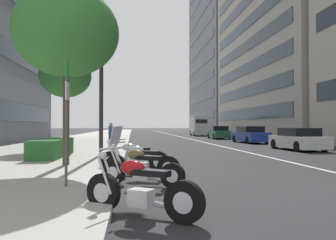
% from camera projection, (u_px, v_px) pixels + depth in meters
% --- Properties ---
extents(sidewalk_right_plaza, '(160.00, 8.09, 0.15)m').
position_uv_depth(sidewalk_right_plaza, '(91.00, 139.00, 34.49)').
color(sidewalk_right_plaza, '#A39E93').
rests_on(sidewalk_right_plaza, ground).
extents(lane_centre_stripe, '(110.00, 0.16, 0.01)m').
position_uv_depth(lane_centre_stripe, '(184.00, 138.00, 40.61)').
color(lane_centre_stripe, silver).
rests_on(lane_centre_stripe, ground).
extents(motorcycle_second_in_row, '(1.36, 1.88, 1.11)m').
position_uv_depth(motorcycle_second_in_row, '(140.00, 191.00, 5.34)').
color(motorcycle_second_in_row, black).
rests_on(motorcycle_second_in_row, ground).
extents(motorcycle_far_end_row, '(1.11, 2.00, 1.46)m').
position_uv_depth(motorcycle_far_end_row, '(141.00, 169.00, 8.03)').
color(motorcycle_far_end_row, black).
rests_on(motorcycle_far_end_row, ground).
extents(motorcycle_nearest_camera, '(0.91, 2.11, 1.48)m').
position_uv_depth(motorcycle_nearest_camera, '(140.00, 162.00, 9.31)').
color(motorcycle_nearest_camera, black).
rests_on(motorcycle_nearest_camera, ground).
extents(motorcycle_by_sign_pole, '(0.73, 2.22, 1.11)m').
position_uv_depth(motorcycle_by_sign_pole, '(134.00, 159.00, 10.50)').
color(motorcycle_by_sign_pole, black).
rests_on(motorcycle_by_sign_pole, ground).
extents(car_approaching_light, '(4.23, 2.02, 1.34)m').
position_uv_depth(car_approaching_light, '(298.00, 140.00, 19.89)').
color(car_approaching_light, silver).
rests_on(car_approaching_light, ground).
extents(car_mid_block_traffic, '(4.72, 2.03, 1.43)m').
position_uv_depth(car_mid_block_traffic, '(250.00, 135.00, 28.39)').
color(car_mid_block_traffic, navy).
rests_on(car_mid_block_traffic, ground).
extents(car_following_behind, '(4.51, 2.00, 1.45)m').
position_uv_depth(car_following_behind, '(219.00, 133.00, 37.12)').
color(car_following_behind, '#236038').
rests_on(car_following_behind, ground).
extents(delivery_van_ahead, '(5.18, 2.21, 2.83)m').
position_uv_depth(delivery_van_ahead, '(199.00, 126.00, 48.90)').
color(delivery_van_ahead, silver).
rests_on(delivery_van_ahead, ground).
extents(parking_sign_by_curb, '(0.32, 0.06, 2.80)m').
position_uv_depth(parking_sign_by_curb, '(67.00, 107.00, 7.24)').
color(parking_sign_by_curb, '#47494C').
rests_on(parking_sign_by_curb, sidewalk_right_plaza).
extents(street_lamp_with_banners, '(1.26, 2.28, 8.37)m').
position_uv_depth(street_lamp_with_banners, '(108.00, 46.00, 15.02)').
color(street_lamp_with_banners, '#232326').
rests_on(street_lamp_with_banners, sidewalk_right_plaza).
extents(clipped_hedge_bed, '(4.00, 1.10, 0.75)m').
position_uv_depth(clipped_hedge_bed, '(52.00, 148.00, 14.18)').
color(clipped_hedge_bed, '#28602D').
rests_on(clipped_hedge_bed, sidewalk_right_plaza).
extents(street_tree_far_plaza, '(3.56, 3.56, 6.04)m').
position_uv_depth(street_tree_far_plaza, '(67.00, 33.00, 11.25)').
color(street_tree_far_plaza, '#473323').
rests_on(street_tree_far_plaza, sidewalk_right_plaza).
extents(street_tree_mid_sidewalk, '(3.01, 3.01, 5.56)m').
position_uv_depth(street_tree_mid_sidewalk, '(65.00, 76.00, 19.42)').
color(street_tree_mid_sidewalk, '#473323').
rests_on(street_tree_mid_sidewalk, sidewalk_right_plaza).
extents(pedestrian_on_plaza, '(0.41, 0.28, 1.53)m').
position_uv_depth(pedestrian_on_plaza, '(111.00, 135.00, 20.89)').
color(pedestrian_on_plaza, '#2D2D33').
rests_on(pedestrian_on_plaza, sidewalk_right_plaza).
extents(office_tower_near_left, '(28.42, 17.86, 48.01)m').
position_uv_depth(office_tower_near_left, '(239.00, 27.00, 74.68)').
color(office_tower_near_left, gray).
rests_on(office_tower_near_left, ground).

